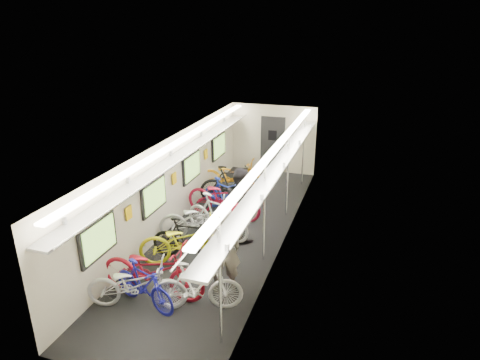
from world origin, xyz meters
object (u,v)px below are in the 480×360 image
Objects in this scene: passenger_near at (223,249)px; backpack at (238,213)px; bicycle_0 at (136,284)px; bicycle_1 at (144,285)px; passenger_mid at (241,203)px.

passenger_near is 4.98× the size of backpack.
bicycle_0 is 0.15m from bicycle_1.
passenger_mid is (0.91, 3.20, 0.45)m from bicycle_1.
backpack is (0.33, -1.26, 0.36)m from passenger_mid.
bicycle_0 reaches higher than bicycle_1.
bicycle_1 is at bearing -83.20° from bicycle_0.
passenger_mid reaches higher than bicycle_1.
passenger_mid is at bearing 3.02° from bicycle_1.
passenger_near reaches higher than bicycle_0.
passenger_near reaches higher than bicycle_1.
passenger_near is 2.29m from passenger_mid.
bicycle_0 is 2.56m from backpack.
passenger_near is at bearing -70.78° from bicycle_0.
backpack is at bearing -13.76° from bicycle_1.
bicycle_0 is at bearing 114.68° from passenger_mid.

